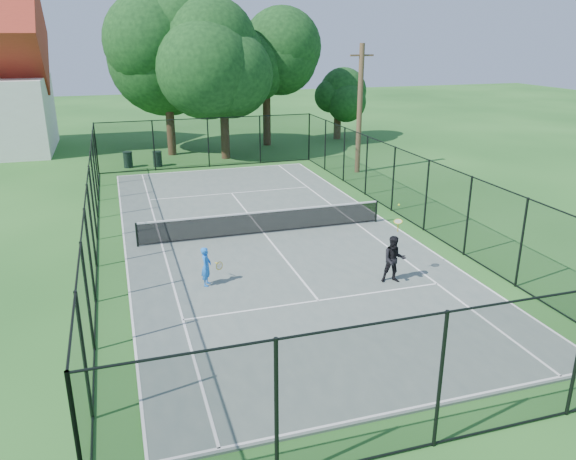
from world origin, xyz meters
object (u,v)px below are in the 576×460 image
object	(u,v)px
trash_bin_left	(128,160)
player_black	(394,259)
trash_bin_right	(157,159)
tennis_net	(264,221)
utility_pole	(360,109)
player_blue	(206,266)

from	to	relation	value
trash_bin_left	player_black	distance (m)	21.50
trash_bin_right	tennis_net	bearing A→B (deg)	-77.88
tennis_net	utility_pole	world-z (taller)	utility_pole
trash_bin_left	trash_bin_right	world-z (taller)	trash_bin_left
player_black	trash_bin_right	bearing A→B (deg)	106.32
tennis_net	player_black	bearing A→B (deg)	-64.31
utility_pole	player_blue	xyz separation A→B (m)	(-11.18, -13.24, -3.00)
player_black	tennis_net	bearing A→B (deg)	115.69
player_blue	trash_bin_right	bearing A→B (deg)	89.92
player_blue	player_black	bearing A→B (deg)	-15.12
trash_bin_left	utility_pole	world-z (taller)	utility_pole
tennis_net	trash_bin_left	bearing A→B (deg)	108.45
utility_pole	trash_bin_right	bearing A→B (deg)	155.57
tennis_net	trash_bin_right	bearing A→B (deg)	102.12
trash_bin_left	utility_pole	bearing A→B (deg)	-22.32
tennis_net	player_blue	xyz separation A→B (m)	(-3.05, -4.24, 0.13)
trash_bin_right	player_blue	distance (m)	18.31
tennis_net	trash_bin_left	world-z (taller)	tennis_net
trash_bin_right	player_blue	world-z (taller)	player_blue
trash_bin_left	player_black	world-z (taller)	player_black
trash_bin_right	player_blue	bearing A→B (deg)	-90.08
player_blue	player_black	world-z (taller)	player_black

